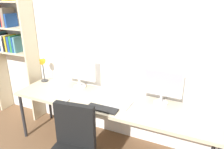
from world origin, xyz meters
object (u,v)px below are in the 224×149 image
desk_lamp (42,65)px  keyboard_main (102,109)px  monitor_right (162,85)px  bookshelf (7,31)px  computer_mouse (66,100)px  monitor_left (79,70)px  desk (110,104)px  laptop_closed (118,103)px

desk_lamp → keyboard_main: (1.24, -0.39, -0.27)m
monitor_right → keyboard_main: 0.78m
bookshelf → computer_mouse: (1.44, -0.46, -0.71)m
monitor_left → keyboard_main: monitor_left is taller
monitor_left → desk: bearing=-19.5°
desk → keyboard_main: keyboard_main is taller
laptop_closed → desk: bearing=167.9°
desk_lamp → monitor_left: bearing=4.9°
bookshelf → computer_mouse: 1.67m
bookshelf → monitor_right: (2.55, -0.02, -0.48)m
computer_mouse → bookshelf: bearing=162.1°
bookshelf → computer_mouse: bearing=-17.9°
laptop_closed → desk_lamp: bearing=174.9°
computer_mouse → laptop_closed: computer_mouse is taller
bookshelf → monitor_right: bookshelf is taller
keyboard_main → laptop_closed: bearing=58.6°
desk → keyboard_main: 0.24m
bookshelf → desk_lamp: bookshelf is taller
desk → keyboard_main: bearing=-90.0°
computer_mouse → laptop_closed: 0.66m
monitor_left → laptop_closed: bearing=-18.7°
desk → desk_lamp: desk_lamp is taller
desk → monitor_left: 0.71m
desk_lamp → computer_mouse: 0.87m
desk → monitor_right: (0.60, 0.21, 0.30)m
monitor_right → laptop_closed: 0.59m
keyboard_main → computer_mouse: (-0.51, -0.01, 0.01)m
desk_lamp → monitor_right: bearing=1.7°
laptop_closed → computer_mouse: bearing=-159.3°
desk → bookshelf: bearing=173.3°
desk → bookshelf: (-1.95, 0.23, 0.78)m
monitor_left → desk_lamp: 0.64m
bookshelf → desk_lamp: (0.72, -0.07, -0.45)m
desk_lamp → laptop_closed: bearing=-8.0°
laptop_closed → monitor_left: bearing=164.1°
monitor_left → desk_lamp: (-0.64, -0.05, 0.01)m
computer_mouse → desk: bearing=24.7°
monitor_right → laptop_closed: monitor_right is taller
desk_lamp → computer_mouse: (0.72, -0.39, -0.26)m
computer_mouse → monitor_left: bearing=101.1°
desk → monitor_right: size_ratio=5.51×
monitor_left → keyboard_main: 0.79m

